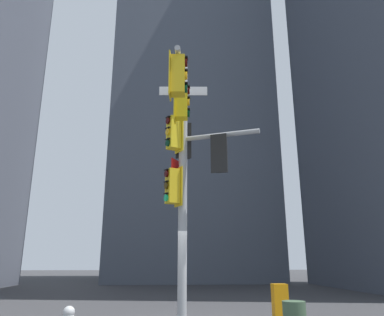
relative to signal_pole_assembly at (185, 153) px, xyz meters
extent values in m
cube|color=#4C5460|center=(1.92, 24.76, 14.16)|extent=(14.01, 14.01, 37.72)
cylinder|color=#9EA0A3|center=(-0.04, 0.43, -0.79)|extent=(0.26, 0.26, 7.82)
cylinder|color=#9EA0A3|center=(-0.19, -0.96, 1.93)|extent=(0.44, 2.80, 0.14)
cylinder|color=#9EA0A3|center=(1.02, -0.04, 0.55)|extent=(2.18, 1.06, 0.14)
cube|color=yellow|center=(-0.33, -0.53, 1.33)|extent=(0.08, 0.48, 1.14)
cube|color=yellow|center=(-0.14, -0.55, 1.33)|extent=(0.37, 0.37, 1.00)
cylinder|color=#360605|center=(0.06, -0.57, 1.68)|extent=(0.08, 0.21, 0.20)
cube|color=black|center=(0.06, -0.57, 1.80)|extent=(0.10, 0.23, 0.02)
cylinder|color=yellow|center=(0.06, -0.57, 1.33)|extent=(0.08, 0.21, 0.20)
cube|color=black|center=(0.06, -0.57, 1.45)|extent=(0.10, 0.23, 0.02)
cylinder|color=#06311C|center=(0.06, -0.57, 0.98)|extent=(0.08, 0.21, 0.20)
cube|color=black|center=(0.06, -0.57, 1.10)|extent=(0.10, 0.23, 0.02)
cube|color=gold|center=(-0.50, -2.06, 1.33)|extent=(0.08, 0.48, 1.14)
cube|color=gold|center=(-0.31, -2.08, 1.33)|extent=(0.37, 0.37, 1.00)
cylinder|color=#360605|center=(-0.11, -2.10, 1.68)|extent=(0.08, 0.21, 0.20)
cube|color=black|center=(-0.11, -2.10, 1.80)|extent=(0.10, 0.23, 0.02)
cylinder|color=yellow|center=(-0.11, -2.10, 1.33)|extent=(0.08, 0.21, 0.20)
cube|color=black|center=(-0.11, -2.10, 1.45)|extent=(0.10, 0.23, 0.02)
cylinder|color=#06311C|center=(-0.11, -2.10, 0.98)|extent=(0.08, 0.21, 0.20)
cube|color=black|center=(-0.11, -2.10, 1.10)|extent=(0.10, 0.23, 0.02)
cube|color=black|center=(0.95, -0.21, -0.05)|extent=(0.45, 0.22, 1.14)
cube|color=black|center=(1.02, -0.04, -0.05)|extent=(0.45, 0.45, 1.00)
cylinder|color=#360605|center=(1.11, 0.15, 0.30)|extent=(0.21, 0.14, 0.20)
cube|color=black|center=(1.11, 0.15, 0.42)|extent=(0.23, 0.15, 0.02)
cylinder|color=yellow|center=(1.11, 0.15, -0.05)|extent=(0.21, 0.14, 0.20)
cube|color=black|center=(1.11, 0.15, 0.07)|extent=(0.23, 0.15, 0.02)
cylinder|color=#06311C|center=(1.11, 0.15, -0.40)|extent=(0.21, 0.14, 0.20)
cube|color=black|center=(1.11, 0.15, -0.28)|extent=(0.23, 0.15, 0.02)
cube|color=gold|center=(-0.16, 0.37, -0.93)|extent=(0.22, 0.45, 1.14)
cube|color=gold|center=(-0.34, 0.30, -0.93)|extent=(0.45, 0.45, 1.00)
cylinder|color=#360605|center=(-0.52, 0.22, -0.58)|extent=(0.13, 0.21, 0.20)
cube|color=black|center=(-0.53, 0.22, -0.46)|extent=(0.15, 0.23, 0.02)
cylinder|color=#3C2C06|center=(-0.52, 0.22, -0.93)|extent=(0.13, 0.21, 0.20)
cube|color=black|center=(-0.53, 0.22, -0.81)|extent=(0.15, 0.23, 0.02)
cylinder|color=#19C672|center=(-0.52, 0.22, -1.28)|extent=(0.13, 0.21, 0.20)
cube|color=black|center=(-0.53, 0.22, -1.16)|extent=(0.15, 0.23, 0.02)
cube|color=yellow|center=(-0.16, 0.37, 0.70)|extent=(0.24, 0.44, 1.14)
cube|color=yellow|center=(-0.33, 0.28, 0.70)|extent=(0.46, 0.46, 1.00)
cylinder|color=#360605|center=(-0.51, 0.19, 1.05)|extent=(0.14, 0.21, 0.20)
cube|color=black|center=(-0.51, 0.19, 1.17)|extent=(0.16, 0.23, 0.02)
cylinder|color=yellow|center=(-0.51, 0.19, 0.70)|extent=(0.14, 0.21, 0.20)
cube|color=black|center=(-0.51, 0.19, 0.82)|extent=(0.16, 0.23, 0.02)
cylinder|color=#06311C|center=(-0.51, 0.19, 0.35)|extent=(0.14, 0.21, 0.20)
cube|color=black|center=(-0.51, 0.19, 0.47)|extent=(0.16, 0.23, 0.02)
cube|color=black|center=(-0.01, 0.57, 0.56)|extent=(0.48, 0.11, 1.14)
cube|color=black|center=(0.02, 0.75, 0.56)|extent=(0.39, 0.39, 1.00)
cylinder|color=#360605|center=(0.05, 0.95, 0.91)|extent=(0.21, 0.09, 0.20)
cube|color=black|center=(0.05, 0.96, 1.03)|extent=(0.23, 0.11, 0.02)
cylinder|color=#3C2C06|center=(0.05, 0.95, 0.56)|extent=(0.21, 0.09, 0.20)
cube|color=black|center=(0.05, 0.96, 0.68)|extent=(0.23, 0.11, 0.02)
cylinder|color=#19C672|center=(0.05, 0.95, 0.21)|extent=(0.21, 0.09, 0.20)
cube|color=black|center=(0.05, 0.96, 0.33)|extent=(0.23, 0.11, 0.02)
cube|color=white|center=(-0.06, 0.08, 1.99)|extent=(1.46, 0.12, 0.28)
cube|color=#19479E|center=(-0.06, 0.08, 1.99)|extent=(1.42, 0.11, 0.24)
cube|color=red|center=(-0.23, 0.54, -0.48)|extent=(0.32, 0.57, 0.80)
cube|color=white|center=(-0.23, 0.54, -0.48)|extent=(0.30, 0.53, 0.76)
sphere|color=silver|center=(-2.43, -2.05, -3.98)|extent=(0.23, 0.23, 0.23)
cube|color=orange|center=(3.00, 1.49, -4.19)|extent=(0.44, 0.36, 1.01)
cube|color=black|center=(3.23, 1.49, -3.99)|extent=(0.01, 0.29, 0.36)
camera|label=1|loc=(-0.60, -10.06, -2.99)|focal=34.10mm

